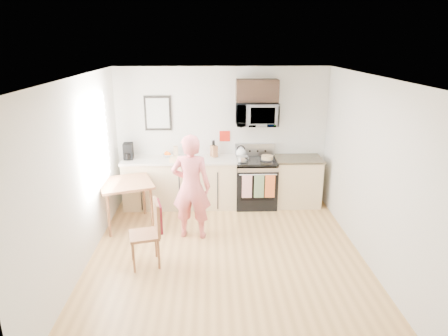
{
  "coord_description": "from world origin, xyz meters",
  "views": [
    {
      "loc": [
        -0.21,
        -5.16,
        3.05
      ],
      "look_at": [
        -0.01,
        1.0,
        1.07
      ],
      "focal_mm": 32.0,
      "sensor_mm": 36.0,
      "label": 1
    }
  ],
  "objects_px": {
    "microwave": "(257,114)",
    "person": "(191,187)",
    "range": "(256,184)",
    "dining_table": "(126,187)",
    "cake": "(267,158)",
    "chair": "(153,224)"
  },
  "relations": [
    {
      "from": "person",
      "to": "dining_table",
      "type": "distance_m",
      "value": 1.22
    },
    {
      "from": "person",
      "to": "dining_table",
      "type": "height_order",
      "value": "person"
    },
    {
      "from": "dining_table",
      "to": "chair",
      "type": "distance_m",
      "value": 1.41
    },
    {
      "from": "microwave",
      "to": "dining_table",
      "type": "bearing_deg",
      "value": -158.49
    },
    {
      "from": "cake",
      "to": "range",
      "type": "bearing_deg",
      "value": 162.66
    },
    {
      "from": "dining_table",
      "to": "microwave",
      "type": "bearing_deg",
      "value": 21.51
    },
    {
      "from": "person",
      "to": "cake",
      "type": "distance_m",
      "value": 1.81
    },
    {
      "from": "microwave",
      "to": "dining_table",
      "type": "relative_size",
      "value": 0.82
    },
    {
      "from": "person",
      "to": "cake",
      "type": "relative_size",
      "value": 6.48
    },
    {
      "from": "microwave",
      "to": "person",
      "type": "bearing_deg",
      "value": -130.67
    },
    {
      "from": "microwave",
      "to": "person",
      "type": "distance_m",
      "value": 2.0
    },
    {
      "from": "person",
      "to": "range",
      "type": "bearing_deg",
      "value": -126.01
    },
    {
      "from": "range",
      "to": "dining_table",
      "type": "relative_size",
      "value": 1.26
    },
    {
      "from": "range",
      "to": "microwave",
      "type": "relative_size",
      "value": 1.53
    },
    {
      "from": "person",
      "to": "chair",
      "type": "xyz_separation_m",
      "value": [
        -0.5,
        -0.81,
        -0.24
      ]
    },
    {
      "from": "range",
      "to": "microwave",
      "type": "distance_m",
      "value": 1.33
    },
    {
      "from": "dining_table",
      "to": "cake",
      "type": "height_order",
      "value": "cake"
    },
    {
      "from": "microwave",
      "to": "person",
      "type": "relative_size",
      "value": 0.45
    },
    {
      "from": "microwave",
      "to": "cake",
      "type": "distance_m",
      "value": 0.83
    },
    {
      "from": "cake",
      "to": "person",
      "type": "bearing_deg",
      "value": -138.84
    },
    {
      "from": "range",
      "to": "person",
      "type": "xyz_separation_m",
      "value": [
        -1.16,
        -1.25,
        0.41
      ]
    },
    {
      "from": "microwave",
      "to": "dining_table",
      "type": "xyz_separation_m",
      "value": [
        -2.28,
        -0.9,
        -1.07
      ]
    }
  ]
}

